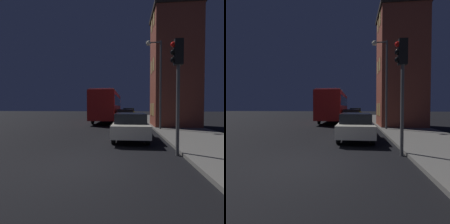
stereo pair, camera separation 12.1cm
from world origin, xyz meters
TOP-DOWN VIEW (x-y plane):
  - ground_plane at (0.00, 0.00)m, footprint 120.00×120.00m
  - brick_building at (5.19, 10.63)m, footprint 3.89×3.89m
  - streetlamp at (3.35, 8.06)m, footprint 1.15×0.36m
  - traffic_light at (2.98, 1.29)m, footprint 0.43×0.24m
  - bare_tree at (4.13, 9.71)m, footprint 0.94×0.93m
  - bus at (-1.22, 16.02)m, footprint 2.45×11.90m
  - car_near_lane at (1.34, 4.52)m, footprint 1.78×4.67m
  - car_mid_lane at (0.92, 12.40)m, footprint 1.74×4.08m
  - car_far_lane at (1.28, 22.43)m, footprint 1.82×4.63m

SIDE VIEW (x-z plane):
  - ground_plane at x=0.00m, z-range 0.00..0.00m
  - car_near_lane at x=1.34m, z-range 0.05..1.47m
  - car_mid_lane at x=0.92m, z-range 0.03..1.55m
  - car_far_lane at x=1.28m, z-range 0.04..1.59m
  - bus at x=-1.22m, z-range 0.34..3.76m
  - bare_tree at x=4.13m, z-range 0.02..5.03m
  - traffic_light at x=2.98m, z-range 0.91..5.08m
  - streetlamp at x=3.35m, z-range 1.04..7.54m
  - brick_building at x=5.19m, z-range 0.15..10.08m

